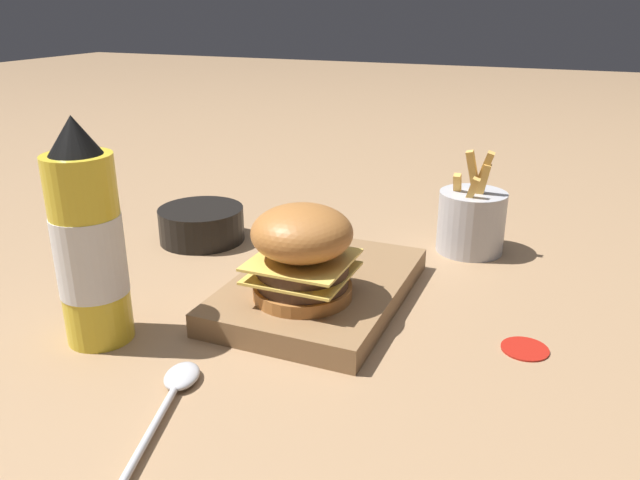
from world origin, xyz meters
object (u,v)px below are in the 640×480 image
Objects in this scene: ketchup_bottle at (89,245)px; spoon at (174,390)px; burger at (302,252)px; side_bowl at (202,223)px; serving_board at (320,289)px; fries_basket at (471,220)px.

spoon is (-0.06, -0.14, -0.10)m from ketchup_bottle.
spoon is at bearing -113.70° from ketchup_bottle.
side_bowl is (0.17, 0.25, -0.06)m from burger.
ketchup_bottle is 0.31m from side_bowl.
serving_board is at bearing -46.10° from ketchup_bottle.
serving_board is 0.24m from spoon.
ketchup_bottle is at bearing 49.91° from spoon.
burger is 0.31m from side_bowl.
fries_basket is 1.19× the size of side_bowl.
side_bowl reaches higher than serving_board.
serving_board is 1.18× the size of ketchup_bottle.
spoon is (-0.36, -0.20, -0.02)m from side_bowl.
burger is at bearing -179.10° from serving_board.
burger is 0.74× the size of fries_basket.
burger is at bearing 153.91° from fries_basket.
burger reaches higher than spoon.
fries_basket is 0.51m from spoon.
side_bowl is at bearing 11.49° from ketchup_bottle.
ketchup_bottle reaches higher than spoon.
ketchup_bottle reaches higher than burger.
ketchup_bottle is at bearing 123.76° from burger.
side_bowl is at bearing 12.55° from spoon.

